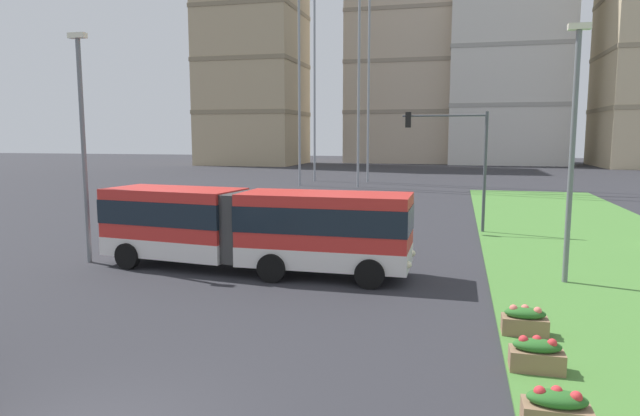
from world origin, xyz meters
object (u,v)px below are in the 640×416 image
object	(u,v)px
apartment_tower_westcentre	(402,68)
articulated_bus	(252,227)
streetlight_left	(83,139)
apartment_tower_centre	(510,25)
car_navy_sedan	(259,206)
flower_planter_1	(537,354)
traffic_light_far_right	(458,150)
flower_planter_2	(525,321)
apartment_tower_west	(252,15)
streetlight_median	(573,144)
flower_planter_0	(556,410)

from	to	relation	value
apartment_tower_westcentre	articulated_bus	bearing A→B (deg)	-87.62
streetlight_left	apartment_tower_centre	xyz separation A→B (m)	(22.34, 88.76, 19.85)
car_navy_sedan	apartment_tower_centre	size ratio (longest dim) A/B	0.09
flower_planter_1	traffic_light_far_right	world-z (taller)	traffic_light_far_right
car_navy_sedan	flower_planter_2	world-z (taller)	car_navy_sedan
streetlight_left	apartment_tower_centre	bearing A→B (deg)	75.87
flower_planter_2	apartment_tower_west	distance (m)	91.63
streetlight_median	streetlight_left	bearing A→B (deg)	-176.58
flower_planter_2	apartment_tower_westcentre	bearing A→B (deg)	97.63
flower_planter_0	flower_planter_1	distance (m)	2.45
articulated_bus	streetlight_left	xyz separation A→B (m)	(-6.82, -0.26, 3.23)
flower_planter_1	traffic_light_far_right	size ratio (longest dim) A/B	0.18
flower_planter_0	articulated_bus	bearing A→B (deg)	133.80
apartment_tower_centre	flower_planter_2	bearing A→B (deg)	-93.94
flower_planter_2	streetlight_median	xyz separation A→B (m)	(1.90, 5.62, 4.31)
streetlight_left	flower_planter_1	bearing A→B (deg)	-23.04
streetlight_left	flower_planter_2	bearing A→B (deg)	-15.97
apartment_tower_west	articulated_bus	bearing A→B (deg)	-69.26
flower_planter_0	apartment_tower_west	size ratio (longest dim) A/B	0.02
flower_planter_2	apartment_tower_centre	bearing A→B (deg)	86.06
streetlight_left	apartment_tower_westcentre	distance (m)	92.68
apartment_tower_westcentre	traffic_light_far_right	bearing A→B (deg)	-82.19
flower_planter_0	streetlight_median	size ratio (longest dim) A/B	0.13
traffic_light_far_right	apartment_tower_westcentre	distance (m)	82.82
flower_planter_0	apartment_tower_west	bearing A→B (deg)	113.93
car_navy_sedan	articulated_bus	bearing A→B (deg)	-70.83
flower_planter_0	flower_planter_2	bearing A→B (deg)	90.00
traffic_light_far_right	streetlight_left	distance (m)	17.77
car_navy_sedan	apartment_tower_centre	world-z (taller)	apartment_tower_centre
car_navy_sedan	streetlight_left	size ratio (longest dim) A/B	0.51
flower_planter_1	apartment_tower_west	distance (m)	93.56
car_navy_sedan	apartment_tower_west	world-z (taller)	apartment_tower_west
car_navy_sedan	streetlight_median	bearing A→B (deg)	-37.40
flower_planter_0	apartment_tower_west	distance (m)	95.71
flower_planter_2	apartment_tower_centre	world-z (taller)	apartment_tower_centre
articulated_bus	flower_planter_2	world-z (taller)	articulated_bus
car_navy_sedan	apartment_tower_west	distance (m)	71.35
traffic_light_far_right	streetlight_left	xyz separation A→B (m)	(-14.12, -10.78, 0.58)
traffic_light_far_right	streetlight_median	size ratio (longest dim) A/B	0.73
articulated_bus	car_navy_sedan	distance (m)	13.31
flower_planter_1	flower_planter_2	size ratio (longest dim) A/B	1.00
streetlight_left	apartment_tower_westcentre	world-z (taller)	apartment_tower_westcentre
flower_planter_2	streetlight_median	world-z (taller)	streetlight_median
flower_planter_0	streetlight_median	world-z (taller)	streetlight_median
streetlight_median	flower_planter_2	bearing A→B (deg)	-108.69
flower_planter_0	flower_planter_2	world-z (taller)	same
articulated_bus	apartment_tower_westcentre	size ratio (longest dim) A/B	0.33
articulated_bus	flower_planter_2	size ratio (longest dim) A/B	10.88
flower_planter_2	streetlight_left	xyz separation A→B (m)	(-15.91, 4.55, 4.46)
car_navy_sedan	streetlight_median	size ratio (longest dim) A/B	0.53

